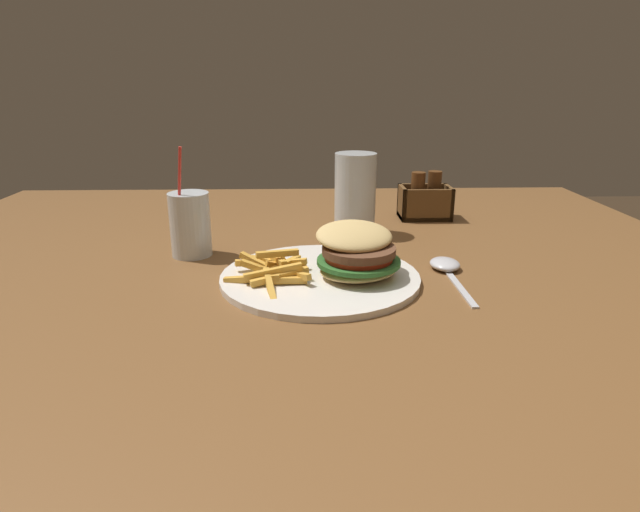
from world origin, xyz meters
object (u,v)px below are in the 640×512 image
(juice_glass, at_px, (190,227))
(spoon, at_px, (446,266))
(beer_glass, at_px, (355,196))
(condiment_caddy, at_px, (425,202))
(meal_plate_near, at_px, (335,266))

(juice_glass, distance_m, spoon, 0.44)
(beer_glass, bearing_deg, juice_glass, -155.86)
(juice_glass, relative_size, condiment_caddy, 1.73)
(beer_glass, height_order, spoon, beer_glass)
(meal_plate_near, bearing_deg, spoon, 12.83)
(beer_glass, distance_m, condiment_caddy, 0.20)
(juice_glass, bearing_deg, beer_glass, 24.14)
(spoon, bearing_deg, condiment_caddy, -7.08)
(beer_glass, bearing_deg, condiment_caddy, 34.04)
(meal_plate_near, bearing_deg, juice_glass, 151.14)
(meal_plate_near, relative_size, condiment_caddy, 2.76)
(meal_plate_near, bearing_deg, condiment_caddy, 59.81)
(meal_plate_near, height_order, beer_glass, beer_glass)
(spoon, bearing_deg, beer_glass, 28.86)
(spoon, distance_m, condiment_caddy, 0.34)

